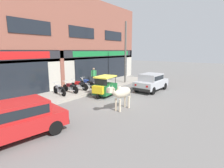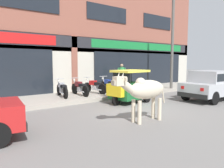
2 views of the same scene
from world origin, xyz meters
The scene contains 13 objects.
ground_plane centered at (0.00, 0.00, 0.00)m, with size 90.00×90.00×0.00m, color slate.
sidewalk centered at (0.00, 3.71, 0.09)m, with size 19.00×3.02×0.17m, color #A8A093.
shop_building centered at (0.00, 5.48, 3.94)m, with size 23.00×1.40×8.32m.
cow centered at (-1.21, -1.59, 1.01)m, with size 2.15×0.60×1.61m.
car_0 centered at (4.36, -0.91, 0.81)m, with size 3.66×1.73×1.46m.
car_1 centered at (-6.32, -0.22, 0.81)m, with size 3.77×2.13×1.46m.
auto_rickshaw centered at (0.55, 1.08, 0.66)m, with size 2.06×1.37×1.52m.
motorcycle_0 centered at (-1.55, 3.65, 0.56)m, with size 0.62×1.80×0.88m.
motorcycle_1 centered at (-0.60, 3.56, 0.56)m, with size 0.52×1.81×0.88m.
motorcycle_2 centered at (0.40, 3.69, 0.56)m, with size 0.53×1.81×0.88m.
motorcycle_3 centered at (1.42, 3.73, 0.56)m, with size 0.52×1.81×0.88m.
pedestrian centered at (2.83, 4.24, 1.16)m, with size 0.37×0.39×1.60m.
utility_pole centered at (5.63, 2.50, 3.15)m, with size 0.18×0.18×5.96m, color #595651.
Camera 1 is at (-9.27, -6.88, 3.36)m, focal length 28.00 mm.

